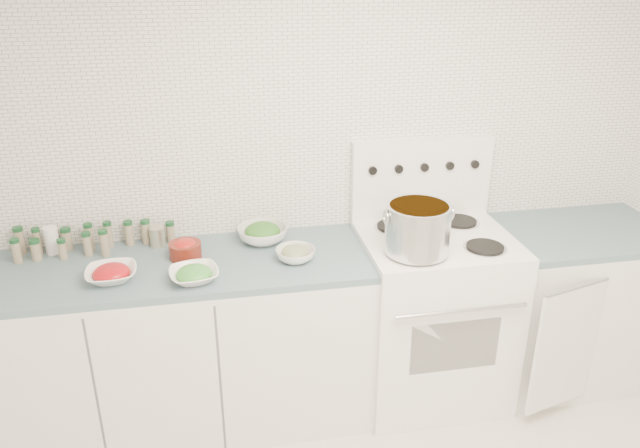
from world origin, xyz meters
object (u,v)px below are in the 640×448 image
Objects in this scene: stove at (431,311)px; bowl_snowpea at (194,274)px; bowl_tomato at (111,273)px; stock_pot at (418,226)px.

bowl_snowpea is (-1.21, -0.17, 0.43)m from stove.
bowl_tomato is at bearing -176.37° from stove.
stock_pot is 1.41m from bowl_tomato.
stove reaches higher than stock_pot.
stove is at bearing 8.23° from bowl_snowpea.
bowl_tomato is at bearing 168.34° from bowl_snowpea.
bowl_tomato is (-1.57, -0.10, 0.44)m from stove.
stove is 5.46× the size of bowl_snowpea.
bowl_tomato is 0.95× the size of bowl_snowpea.
bowl_snowpea is (-1.04, -0.01, -0.14)m from stock_pot.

